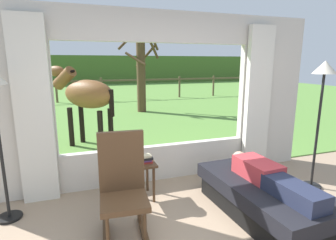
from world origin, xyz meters
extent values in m
cube|color=beige|center=(-2.02, 2.26, 1.27)|extent=(1.15, 0.12, 2.55)
cube|color=beige|center=(2.02, 2.26, 1.27)|extent=(1.15, 0.12, 2.55)
cube|color=beige|center=(0.00, 2.26, 0.28)|extent=(2.90, 0.12, 0.55)
cube|color=beige|center=(0.00, 2.26, 2.33)|extent=(2.90, 0.12, 0.45)
cube|color=silver|center=(-1.69, 2.12, 1.20)|extent=(0.44, 0.10, 2.40)
cube|color=silver|center=(1.69, 2.12, 1.20)|extent=(0.44, 0.10, 2.40)
cube|color=#568438|center=(0.00, 13.16, 0.01)|extent=(36.00, 21.68, 0.02)
cube|color=#456429|center=(0.00, 23.00, 1.20)|extent=(36.00, 2.00, 2.40)
cube|color=black|center=(0.89, 0.84, 0.12)|extent=(0.91, 1.60, 0.24)
cube|color=black|center=(0.89, 0.84, 0.33)|extent=(0.98, 1.74, 0.18)
cube|color=#B23338|center=(0.89, 0.99, 0.53)|extent=(0.37, 0.62, 0.22)
cube|color=#1E2338|center=(0.89, 0.40, 0.51)|extent=(0.31, 0.69, 0.18)
sphere|color=tan|center=(0.89, 1.38, 0.53)|extent=(0.20, 0.20, 0.20)
cube|color=#4C331E|center=(-0.78, 0.91, 0.44)|extent=(0.52, 0.52, 0.06)
cube|color=#4C331E|center=(-0.76, 1.12, 0.78)|extent=(0.48, 0.10, 0.68)
cube|color=#4C331E|center=(-0.98, 0.93, 0.03)|extent=(0.12, 0.68, 0.06)
cube|color=#4C331E|center=(-0.58, 0.89, 0.03)|extent=(0.12, 0.68, 0.06)
cylinder|color=#4C331E|center=(-0.97, 0.75, 0.24)|extent=(0.04, 0.04, 0.38)
cylinder|color=#4C331E|center=(-0.61, 0.72, 0.24)|extent=(0.04, 0.04, 0.38)
cylinder|color=#4C331E|center=(-0.94, 1.11, 0.24)|extent=(0.04, 0.04, 0.38)
cylinder|color=#4C331E|center=(-0.58, 1.08, 0.24)|extent=(0.04, 0.04, 0.38)
cube|color=#4C331E|center=(-0.45, 1.74, 0.51)|extent=(0.44, 0.44, 0.03)
cylinder|color=#4C331E|center=(-0.62, 1.57, 0.24)|extent=(0.04, 0.04, 0.49)
cylinder|color=#4C331E|center=(-0.28, 1.57, 0.24)|extent=(0.04, 0.04, 0.49)
cylinder|color=#4C331E|center=(-0.62, 1.91, 0.24)|extent=(0.04, 0.04, 0.49)
cylinder|color=#4C331E|center=(-0.28, 1.91, 0.24)|extent=(0.04, 0.04, 0.49)
cylinder|color=silver|center=(-0.53, 1.80, 0.58)|extent=(0.14, 0.14, 0.12)
sphere|color=#2D6B2D|center=(-0.53, 1.80, 0.73)|extent=(0.22, 0.22, 0.22)
cube|color=#B22D28|center=(-0.36, 1.68, 0.54)|extent=(0.18, 0.13, 0.03)
cube|color=#59336B|center=(-0.36, 1.67, 0.56)|extent=(0.16, 0.12, 0.02)
cube|color=black|center=(-0.36, 1.67, 0.59)|extent=(0.18, 0.13, 0.03)
cube|color=beige|center=(-0.36, 1.68, 0.61)|extent=(0.16, 0.14, 0.03)
cylinder|color=black|center=(-2.02, 1.75, 0.01)|extent=(0.28, 0.28, 0.03)
cylinder|color=black|center=(-2.02, 1.75, 0.80)|extent=(0.04, 0.04, 1.59)
cylinder|color=black|center=(2.07, 1.23, 0.01)|extent=(0.28, 0.28, 0.03)
cylinder|color=black|center=(2.07, 1.23, 0.83)|extent=(0.04, 0.04, 1.67)
cone|color=beige|center=(2.07, 1.23, 1.76)|extent=(0.32, 0.32, 0.18)
ellipsoid|color=brown|center=(-0.92, 4.27, 1.17)|extent=(1.26, 1.29, 0.60)
cylinder|color=brown|center=(-1.38, 4.77, 1.48)|extent=(0.60, 0.61, 0.53)
ellipsoid|color=brown|center=(-1.55, 4.94, 1.63)|extent=(0.48, 0.49, 0.24)
cube|color=black|center=(-1.33, 4.71, 1.51)|extent=(0.35, 0.37, 0.32)
cylinder|color=black|center=(-0.50, 3.84, 1.02)|extent=(0.14, 0.14, 0.55)
cylinder|color=black|center=(-1.32, 4.47, 0.45)|extent=(0.11, 0.11, 0.85)
cylinder|color=black|center=(-1.09, 4.69, 0.45)|extent=(0.11, 0.11, 0.85)
cylinder|color=black|center=(-0.74, 3.86, 0.45)|extent=(0.11, 0.11, 0.85)
cylinder|color=black|center=(-0.51, 4.08, 0.45)|extent=(0.11, 0.11, 0.85)
cylinder|color=#4C3823|center=(1.13, 8.12, 1.43)|extent=(0.32, 0.32, 2.83)
cylinder|color=#47331E|center=(1.38, 8.40, 2.04)|extent=(0.69, 0.61, 0.83)
cylinder|color=#47331E|center=(1.46, 7.81, 2.73)|extent=(0.73, 0.79, 0.96)
cylinder|color=#47331E|center=(0.89, 7.90, 1.94)|extent=(0.64, 0.72, 0.50)
cylinder|color=#47331E|center=(1.40, 7.73, 2.52)|extent=(0.76, 0.56, 1.14)
cylinder|color=#47331E|center=(0.94, 8.63, 2.81)|extent=(1.18, 0.51, 1.10)
cylinder|color=brown|center=(-4.00, 11.58, 0.57)|extent=(0.10, 0.10, 1.10)
cylinder|color=brown|center=(-2.00, 11.58, 0.57)|extent=(0.10, 0.10, 1.10)
cylinder|color=brown|center=(0.00, 11.58, 0.57)|extent=(0.10, 0.10, 1.10)
cylinder|color=brown|center=(2.00, 11.58, 0.57)|extent=(0.10, 0.10, 1.10)
cylinder|color=brown|center=(4.00, 11.58, 0.57)|extent=(0.10, 0.10, 1.10)
cylinder|color=brown|center=(6.00, 11.58, 0.57)|extent=(0.10, 0.10, 1.10)
cylinder|color=brown|center=(8.00, 11.58, 0.57)|extent=(0.10, 0.10, 1.10)
cube|color=brown|center=(0.00, 11.58, 0.97)|extent=(16.00, 0.06, 0.08)
camera|label=1|loc=(-1.17, -1.60, 1.82)|focal=28.72mm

